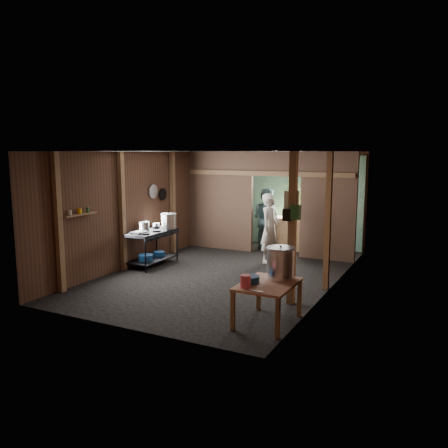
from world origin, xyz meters
The scene contains 42 objects.
floor centered at (0.00, 0.00, 0.00)m, with size 4.50×7.00×0.00m, color black.
ceiling centered at (0.00, 0.00, 2.60)m, with size 4.50×7.00×0.00m, color black.
wall_back centered at (0.00, 3.50, 1.30)m, with size 4.50×0.00×2.60m, color #51311D.
wall_front centered at (0.00, -3.50, 1.30)m, with size 4.50×0.00×2.60m, color #51311D.
wall_left centered at (-2.25, 0.00, 1.30)m, with size 0.00×7.00×2.60m, color #51311D.
wall_right centered at (2.25, 0.00, 1.30)m, with size 0.00×7.00×2.60m, color #51311D.
partition_left centered at (-1.32, 2.20, 1.30)m, with size 1.85×0.10×2.60m, color brown.
partition_right centered at (1.57, 2.20, 1.30)m, with size 1.35×0.10×2.60m, color brown.
partition_header centered at (0.25, 2.20, 2.30)m, with size 1.30×0.10×0.60m, color brown.
turquoise_panel centered at (0.00, 3.44, 1.25)m, with size 4.40×0.06×2.50m, color #7AC3B9.
back_counter centered at (0.30, 2.95, 0.42)m, with size 1.20×0.50×0.85m, color #9D7854.
wall_clock centered at (0.25, 3.40, 1.90)m, with size 0.20×0.20×0.03m, color beige.
post_left_a centered at (-2.18, -2.60, 1.30)m, with size 0.10×0.12×2.60m, color #9D7854.
post_left_b centered at (-2.18, -0.80, 1.30)m, with size 0.10×0.12×2.60m, color #9D7854.
post_left_c centered at (-2.18, 1.20, 1.30)m, with size 0.10×0.12×2.60m, color #9D7854.
post_right centered at (2.18, -0.20, 1.30)m, with size 0.10×0.12×2.60m, color #9D7854.
post_free centered at (1.85, -1.30, 1.30)m, with size 0.12×0.12×2.60m, color #9D7854.
cross_beam centered at (0.00, 2.15, 2.05)m, with size 4.40×0.12×0.12m, color #9D7854.
pan_lid_big centered at (-2.21, 0.40, 1.65)m, with size 0.34×0.34×0.03m, color gray.
pan_lid_small centered at (-2.21, 0.80, 1.55)m, with size 0.30×0.30×0.03m, color black.
wall_shelf centered at (-2.15, -2.10, 1.40)m, with size 0.14×0.80×0.03m, color #9D7854.
jar_white centered at (-2.15, -2.35, 1.47)m, with size 0.07×0.07×0.10m, color beige.
jar_yellow centered at (-2.15, -2.10, 1.47)m, with size 0.08×0.08×0.10m, color #EEA100.
jar_green centered at (-2.15, -1.88, 1.47)m, with size 0.06×0.06×0.10m, color #265E2D.
bag_white centered at (1.80, -1.22, 1.78)m, with size 0.22×0.15×0.32m, color beige.
bag_green centered at (1.92, -1.36, 1.60)m, with size 0.16×0.12×0.24m, color #265E2D.
bag_black centered at (1.78, -1.38, 1.55)m, with size 0.14×0.10×0.20m, color black.
gas_range centered at (-1.88, -0.19, 0.40)m, with size 0.70×1.37×0.81m, color black, non-canonical shape.
prep_table centered at (1.83, -2.35, 0.31)m, with size 0.77×1.06×0.63m, color tan, non-canonical shape.
stove_pot_large centered at (-1.71, 0.30, 0.97)m, with size 0.37×0.37×0.37m, color silver, non-canonical shape.
stove_pot_med centered at (-2.05, -0.21, 0.90)m, with size 0.25×0.25×0.22m, color silver, non-canonical shape.
stove_saucepan centered at (-2.05, 0.27, 0.86)m, with size 0.17×0.17×0.10m, color silver.
frying_pan centered at (-1.88, -0.55, 0.83)m, with size 0.28×0.50×0.07m, color gray, non-canonical shape.
blue_tub_front centered at (-1.88, -0.40, 0.22)m, with size 0.33×0.33×0.14m, color navy.
blue_tub_back centered at (-1.88, 0.11, 0.21)m, with size 0.27×0.27×0.11m, color navy.
stock_pot centered at (1.91, -2.02, 0.87)m, with size 0.45×0.45×0.52m, color silver, non-canonical shape.
wash_basin centered at (1.58, -2.45, 0.68)m, with size 0.29×0.29×0.11m, color navy.
pink_bucket centered at (1.62, -2.70, 0.72)m, with size 0.16×0.16×0.19m, color #DA4A57.
knife centered at (1.79, -2.80, 0.63)m, with size 0.30×0.04×0.01m, color silver.
yellow_tub centered at (0.46, 2.95, 0.95)m, with size 0.37×0.37×0.20m, color #EEA100.
cook centered at (0.43, 1.33, 0.82)m, with size 0.60×0.39×1.64m, color white.
worker_back centered at (-0.22, 2.72, 0.82)m, with size 0.79×0.62×1.63m, color #3D6066.
Camera 1 is at (4.26, -8.60, 2.59)m, focal length 36.69 mm.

